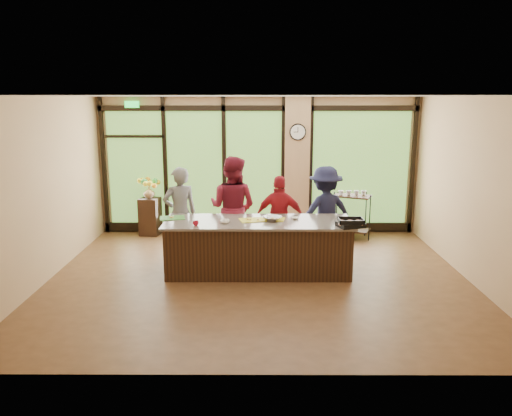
{
  "coord_description": "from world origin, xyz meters",
  "views": [
    {
      "loc": [
        -0.01,
        -7.95,
        2.98
      ],
      "look_at": [
        -0.04,
        0.4,
        1.12
      ],
      "focal_mm": 35.0,
      "sensor_mm": 36.0,
      "label": 1
    }
  ],
  "objects_px": {
    "cook_left": "(180,214)",
    "flower_stand": "(150,216)",
    "bar_cart": "(352,210)",
    "roasting_pan": "(351,225)",
    "cook_right": "(325,212)",
    "island_base": "(258,248)"
  },
  "relations": [
    {
      "from": "cook_right",
      "to": "bar_cart",
      "type": "height_order",
      "value": "cook_right"
    },
    {
      "from": "bar_cart",
      "to": "island_base",
      "type": "bearing_deg",
      "value": -108.86
    },
    {
      "from": "flower_stand",
      "to": "bar_cart",
      "type": "distance_m",
      "value": 4.4
    },
    {
      "from": "island_base",
      "to": "bar_cart",
      "type": "bearing_deg",
      "value": 47.14
    },
    {
      "from": "roasting_pan",
      "to": "cook_left",
      "type": "bearing_deg",
      "value": 140.9
    },
    {
      "from": "cook_left",
      "to": "cook_right",
      "type": "distance_m",
      "value": 2.71
    },
    {
      "from": "roasting_pan",
      "to": "flower_stand",
      "type": "distance_m",
      "value": 4.85
    },
    {
      "from": "cook_left",
      "to": "flower_stand",
      "type": "distance_m",
      "value": 2.0
    },
    {
      "from": "cook_left",
      "to": "flower_stand",
      "type": "relative_size",
      "value": 2.13
    },
    {
      "from": "bar_cart",
      "to": "flower_stand",
      "type": "bearing_deg",
      "value": -159.81
    },
    {
      "from": "island_base",
      "to": "roasting_pan",
      "type": "distance_m",
      "value": 1.64
    },
    {
      "from": "cook_right",
      "to": "bar_cart",
      "type": "relative_size",
      "value": 1.66
    },
    {
      "from": "flower_stand",
      "to": "bar_cart",
      "type": "xyz_separation_m",
      "value": [
        4.38,
        -0.29,
        0.22
      ]
    },
    {
      "from": "island_base",
      "to": "bar_cart",
      "type": "distance_m",
      "value": 2.94
    },
    {
      "from": "cook_left",
      "to": "flower_stand",
      "type": "bearing_deg",
      "value": -85.75
    },
    {
      "from": "roasting_pan",
      "to": "cook_right",
      "type": "bearing_deg",
      "value": 82.98
    },
    {
      "from": "cook_left",
      "to": "cook_right",
      "type": "xyz_separation_m",
      "value": [
        2.7,
        0.13,
        -0.0
      ]
    },
    {
      "from": "cook_left",
      "to": "bar_cart",
      "type": "bearing_deg",
      "value": 177.89
    },
    {
      "from": "cook_right",
      "to": "bar_cart",
      "type": "xyz_separation_m",
      "value": [
        0.75,
        1.28,
        -0.24
      ]
    },
    {
      "from": "island_base",
      "to": "flower_stand",
      "type": "relative_size",
      "value": 3.78
    },
    {
      "from": "cook_right",
      "to": "cook_left",
      "type": "bearing_deg",
      "value": -14.84
    },
    {
      "from": "cook_right",
      "to": "flower_stand",
      "type": "bearing_deg",
      "value": -41.08
    }
  ]
}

